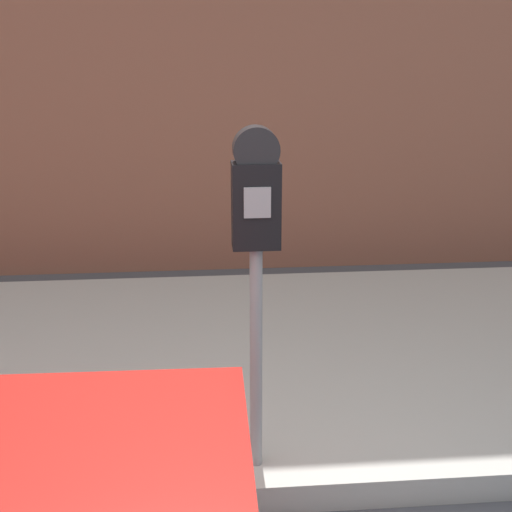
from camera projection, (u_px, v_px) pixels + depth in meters
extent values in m
cube|color=#ADAAA3|center=(211.00, 361.00, 4.40)|extent=(24.00, 2.80, 0.14)
cylinder|color=gray|center=(256.00, 361.00, 3.09)|extent=(0.05, 0.05, 1.03)
cube|color=black|center=(256.00, 206.00, 2.88)|extent=(0.20, 0.12, 0.35)
cube|color=gray|center=(257.00, 203.00, 2.81)|extent=(0.11, 0.01, 0.12)
cylinder|color=black|center=(256.00, 149.00, 2.81)|extent=(0.19, 0.09, 0.19)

